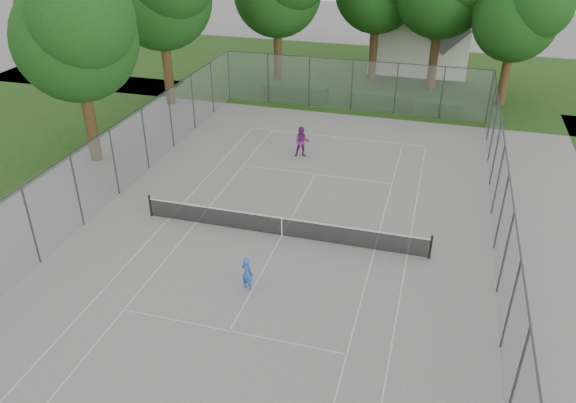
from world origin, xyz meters
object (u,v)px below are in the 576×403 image
(house, at_px, (423,21))
(woman_player, at_px, (302,142))
(girl_player, at_px, (247,273))
(tennis_net, at_px, (282,226))

(house, relative_size, woman_player, 5.47)
(girl_player, bearing_deg, house, -77.71)
(tennis_net, distance_m, girl_player, 3.97)
(tennis_net, xyz_separation_m, girl_player, (-0.20, -3.96, 0.19))
(tennis_net, distance_m, woman_player, 8.57)
(woman_player, bearing_deg, girl_player, -101.96)
(house, height_order, girl_player, house)
(tennis_net, relative_size, woman_player, 7.18)
(girl_player, height_order, woman_player, woman_player)
(girl_player, bearing_deg, tennis_net, -73.81)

